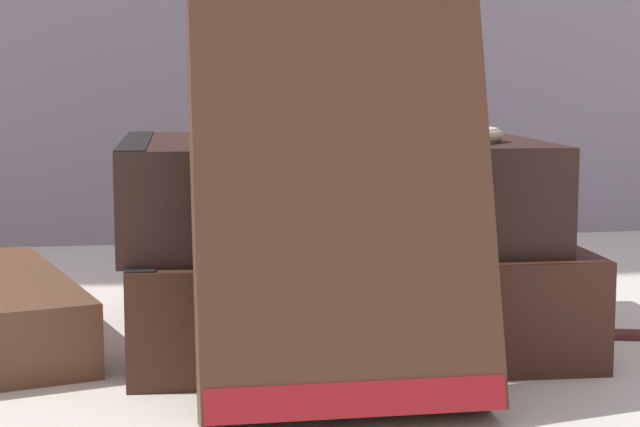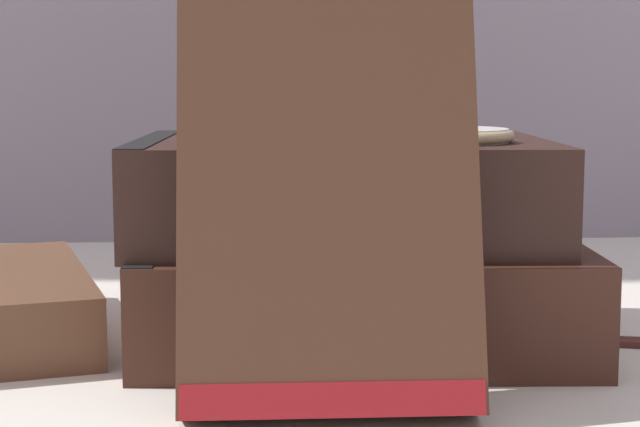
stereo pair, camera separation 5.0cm
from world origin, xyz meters
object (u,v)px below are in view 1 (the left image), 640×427
reading_glasses (218,283)px  pocket_watch (441,135)px  book_flat_top (317,190)px  book_leaning_front (342,216)px  book_flat_bottom (338,291)px

reading_glasses → pocket_watch: bearing=-47.1°
pocket_watch → reading_glasses: size_ratio=0.55×
book_flat_top → book_leaning_front: bearing=-92.2°
book_flat_top → pocket_watch: size_ratio=3.31×
book_leaning_front → reading_glasses: 0.24m
book_leaning_front → reading_glasses: size_ratio=1.46×
book_flat_top → reading_glasses: size_ratio=1.81×
book_leaning_front → reading_glasses: bearing=96.7°
book_leaning_front → pocket_watch: 0.10m
book_leaning_front → book_flat_bottom: bearing=80.2°
book_flat_top → reading_glasses: (-0.04, 0.13, -0.07)m
book_flat_bottom → book_flat_top: size_ratio=1.06×
book_leaning_front → pocket_watch: size_ratio=2.69×
book_flat_bottom → reading_glasses: size_ratio=1.92×
pocket_watch → book_flat_top: bearing=154.8°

